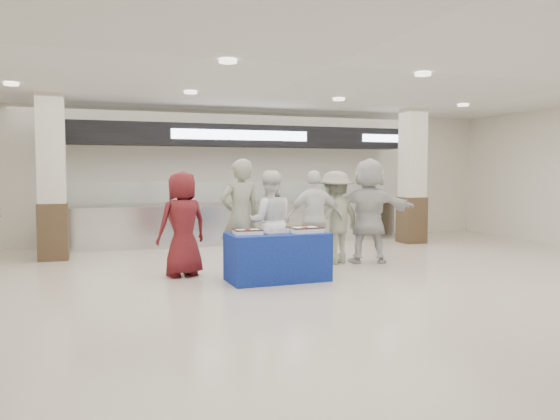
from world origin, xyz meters
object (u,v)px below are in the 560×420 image
object	(u,v)px
sheet_cake_left	(248,231)
soldier_a	(240,217)
display_table	(277,257)
sheet_cake_right	(305,229)
civilian_white	(369,211)
chef_short	(315,218)
soldier_b	(336,217)
cupcake_tray	(274,231)
chef_tall	(269,222)
civilian_maroon	(183,224)

from	to	relation	value
sheet_cake_left	soldier_a	distance (m)	0.64
display_table	sheet_cake_right	size ratio (longest dim) A/B	2.92
sheet_cake_left	civilian_white	xyz separation A→B (m)	(2.63, 1.05, 0.18)
chef_short	soldier_b	size ratio (longest dim) A/B	1.01
sheet_cake_right	cupcake_tray	xyz separation A→B (m)	(-0.50, 0.03, -0.02)
soldier_b	civilian_white	distance (m)	0.64
soldier_a	chef_tall	world-z (taller)	soldier_a
sheet_cake_right	cupcake_tray	world-z (taller)	sheet_cake_right
display_table	civilian_maroon	distance (m)	1.66
civilian_maroon	civilian_white	bearing A→B (deg)	166.38
display_table	sheet_cake_right	bearing A→B (deg)	-5.27
sheet_cake_right	civilian_maroon	size ratio (longest dim) A/B	0.31
civilian_white	chef_tall	bearing A→B (deg)	29.39
chef_tall	soldier_b	bearing A→B (deg)	-149.61
sheet_cake_left	sheet_cake_right	size ratio (longest dim) A/B	0.82
display_table	cupcake_tray	xyz separation A→B (m)	(-0.05, 0.01, 0.41)
display_table	chef_short	distance (m)	1.58
civilian_maroon	soldier_b	bearing A→B (deg)	169.65
cupcake_tray	chef_short	xyz separation A→B (m)	(1.11, 1.05, 0.08)
chef_short	civilian_maroon	bearing A→B (deg)	16.32
sheet_cake_right	civilian_white	distance (m)	2.04
sheet_cake_left	soldier_a	xyz separation A→B (m)	(0.04, 0.61, 0.16)
display_table	sheet_cake_right	world-z (taller)	sheet_cake_right
sheet_cake_right	chef_tall	world-z (taller)	chef_tall
civilian_maroon	soldier_b	size ratio (longest dim) A/B	0.99
cupcake_tray	civilian_white	xyz separation A→B (m)	(2.21, 1.07, 0.20)
display_table	civilian_white	xyz separation A→B (m)	(2.16, 1.08, 0.60)
sheet_cake_left	chef_tall	world-z (taller)	chef_tall
civilian_maroon	sheet_cake_left	bearing A→B (deg)	119.59
display_table	civilian_white	bearing A→B (deg)	24.31
sheet_cake_right	civilian_white	bearing A→B (deg)	32.78
sheet_cake_right	soldier_b	xyz separation A→B (m)	(1.09, 1.23, 0.06)
sheet_cake_left	cupcake_tray	world-z (taller)	sheet_cake_left
sheet_cake_left	sheet_cake_right	distance (m)	0.92
sheet_cake_left	soldier_b	size ratio (longest dim) A/B	0.25
display_table	chef_tall	size ratio (longest dim) A/B	0.90
sheet_cake_right	chef_tall	xyz separation A→B (m)	(-0.38, 0.66, 0.06)
display_table	sheet_cake_left	world-z (taller)	sheet_cake_left
sheet_cake_left	soldier_b	bearing A→B (deg)	30.28
civilian_maroon	cupcake_tray	bearing A→B (deg)	130.00
chef_tall	chef_short	size ratio (longest dim) A/B	1.00
civilian_maroon	chef_tall	xyz separation A→B (m)	(1.42, -0.20, 0.01)
sheet_cake_left	cupcake_tray	distance (m)	0.43
chef_tall	chef_short	world-z (taller)	chef_short
chef_short	soldier_b	distance (m)	0.50
sheet_cake_right	display_table	bearing A→B (deg)	176.95
soldier_b	soldier_a	bearing A→B (deg)	-3.96
civilian_maroon	chef_tall	world-z (taller)	chef_tall
sheet_cake_left	display_table	bearing A→B (deg)	-3.11
chef_short	soldier_b	bearing A→B (deg)	-151.67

